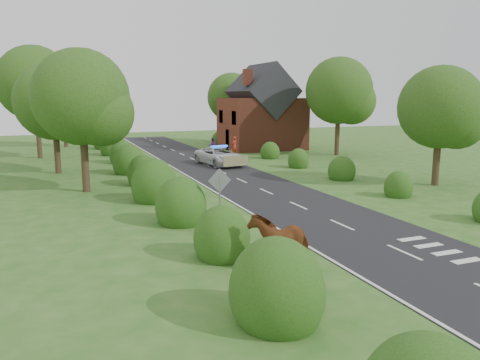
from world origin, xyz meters
name	(u,v)px	position (x,y,z in m)	size (l,w,h in m)	color
ground	(342,225)	(0.00, 0.00, 0.00)	(120.00, 120.00, 0.00)	#2A611C
road	(227,174)	(0.00, 15.00, 0.01)	(6.00, 70.00, 0.02)	black
road_markings	(215,180)	(-1.60, 12.93, 0.03)	(4.96, 70.00, 0.01)	white
hedgerow_left	(145,176)	(-6.51, 11.69, 0.75)	(2.75, 50.41, 3.00)	#274414
hedgerow_right	(332,169)	(6.60, 11.21, 0.55)	(2.10, 45.78, 2.10)	#274414
tree_left_a	(86,101)	(-9.75, 11.86, 5.34)	(5.74, 5.60, 8.38)	#332316
tree_left_b	(58,105)	(-11.25, 19.86, 5.04)	(5.74, 5.60, 8.07)	#332316
tree_left_c	(39,87)	(-12.70, 29.83, 6.53)	(6.97, 6.80, 10.22)	#332316
tree_left_d	(66,97)	(-10.23, 39.85, 5.64)	(6.15, 6.00, 8.89)	#332316
tree_right_a	(445,111)	(11.23, 5.87, 4.74)	(5.33, 5.20, 7.56)	#332316
tree_right_b	(342,93)	(14.29, 21.84, 5.94)	(6.56, 6.40, 9.40)	#332316
tree_right_c	(234,99)	(9.27, 37.85, 5.34)	(6.15, 6.00, 8.58)	#332316
road_sign	(220,188)	(-5.00, 2.00, 1.65)	(1.06, 0.08, 2.53)	gray
house	(262,114)	(9.49, 30.00, 3.79)	(8.00, 7.40, 9.17)	brown
cow	(280,244)	(-4.86, -3.63, 0.79)	(1.18, 2.23, 1.58)	#593217
police_van	(219,156)	(1.04, 19.61, 0.75)	(3.30, 5.76, 1.65)	silver
pedestrian_red	(234,146)	(4.55, 25.38, 0.91)	(0.67, 0.44, 1.83)	#A1271A
pedestrian_purple	(212,146)	(2.91, 27.20, 0.82)	(0.80, 0.62, 1.65)	#5E2264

